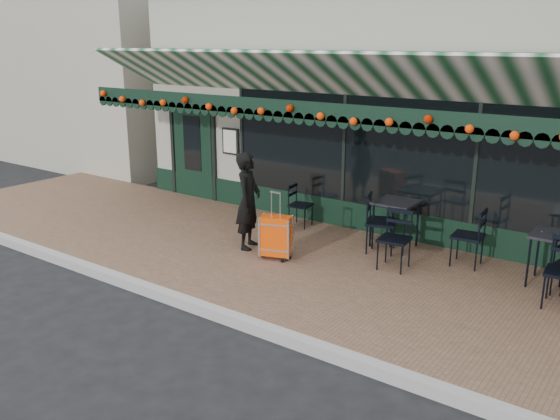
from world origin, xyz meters
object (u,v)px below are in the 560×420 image
Objects in this scene: cafe_table_a at (555,239)px; chair_solo at (301,205)px; chair_a_left at (468,237)px; chair_b_left at (382,221)px; chair_b_front at (394,240)px; suitcase at (276,237)px; chair_b_right at (381,223)px; cafe_table_b at (396,206)px; woman at (248,201)px.

cafe_table_a is 0.97× the size of chair_solo.
chair_solo is at bearing -97.49° from chair_a_left.
cafe_table_a is at bearing -101.06° from chair_solo.
chair_b_left is 1.16m from chair_b_front.
chair_a_left reaches higher than chair_b_left.
chair_b_right is at bearing 26.42° from suitcase.
chair_b_right is at bearing -85.29° from chair_a_left.
chair_b_left is 0.83× the size of chair_b_right.
cafe_table_b is at bearing 108.18° from chair_b_front.
chair_solo is (-2.36, 0.96, -0.06)m from chair_b_front.
suitcase reaches higher than chair_b_right.
chair_a_left is at bearing 62.08° from chair_b_left.
cafe_table_b is 0.83× the size of chair_b_right.
chair_b_right is 1.24× the size of chair_solo.
woman is at bearing 146.85° from suitcase.
chair_b_left is (-1.53, 0.14, -0.05)m from chair_a_left.
woman is 2.11× the size of cafe_table_a.
chair_solo is (0.04, 1.50, -0.41)m from woman.
woman is 1.65× the size of chair_b_right.
chair_a_left is (1.25, -0.09, -0.27)m from cafe_table_b.
suitcase is 1.19× the size of chair_b_front.
suitcase is 1.42× the size of cafe_table_a.
chair_b_left is (1.72, 1.48, -0.40)m from woman.
chair_b_right reaches higher than chair_b_left.
cafe_table_b is at bearing 56.68° from chair_b_left.
chair_b_right is at bearing -79.81° from woman.
chair_b_left is at bearing 37.55° from suitcase.
chair_b_front is at bearing 13.27° from chair_b_left.
chair_b_right is at bearing 2.39° from chair_b_left.
woman is 0.83m from suitcase.
cafe_table_a is (4.50, 1.26, -0.12)m from woman.
chair_b_right is (-0.11, -0.31, -0.24)m from cafe_table_b.
chair_b_right reaches higher than cafe_table_b.
chair_a_left is at bearing -100.74° from chair_b_right.
cafe_table_a is at bearing 62.80° from chair_b_left.
cafe_table_b is 1.02× the size of chair_solo.
chair_b_front reaches higher than chair_solo.
chair_b_front is (-0.85, -0.79, -0.01)m from chair_a_left.
suitcase reaches higher than chair_b_left.
chair_a_left is 1.17× the size of chair_solo.
cafe_table_b is 1.28m from chair_a_left.
woman is 4.67m from cafe_table_a.
suitcase is at bearing -123.40° from woman.
chair_b_left is 0.41m from chair_b_right.
chair_solo is (-1.96, 0.07, -0.33)m from cafe_table_b.
cafe_table_b is 0.43m from chair_b_left.
suitcase is at bearing -163.78° from chair_b_front.
woman is at bearing -71.79° from chair_b_left.
chair_b_left is 0.89× the size of chair_b_front.
chair_solo is at bearing 58.22° from chair_b_right.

